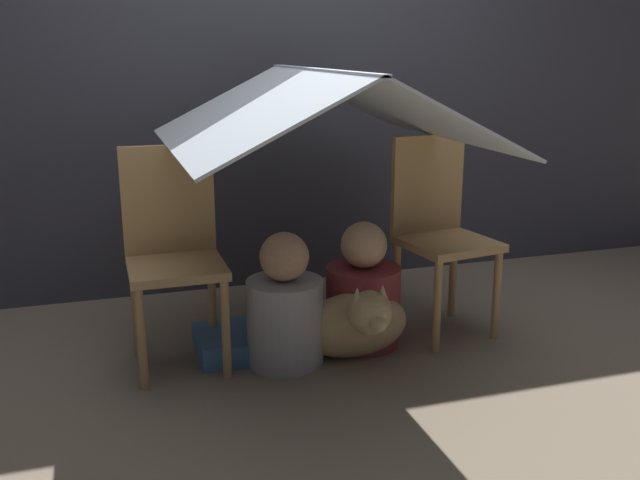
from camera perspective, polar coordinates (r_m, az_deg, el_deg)
ground_plane at (r=3.17m, az=0.76°, el=-9.58°), size 8.80×8.80×0.00m
wall_back at (r=3.98m, az=-4.52°, el=14.00°), size 7.00×0.05×2.50m
chair_left at (r=3.07m, az=-11.65°, el=-0.60°), size 0.39×0.39×0.93m
chair_right at (r=3.41m, az=9.49°, el=1.10°), size 0.45×0.45×0.93m
sheet_canopy at (r=3.02m, az=0.00°, el=10.62°), size 1.26×1.41×0.32m
person_front at (r=3.07m, az=-2.82°, el=-5.61°), size 0.33×0.33×0.58m
person_second at (r=3.27m, az=3.47°, el=-4.40°), size 0.34×0.34×0.58m
dog at (r=3.11m, az=2.96°, el=-6.59°), size 0.50×0.41×0.39m
floor_cushion at (r=3.26m, az=-5.91°, el=-8.03°), size 0.44×0.35×0.10m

